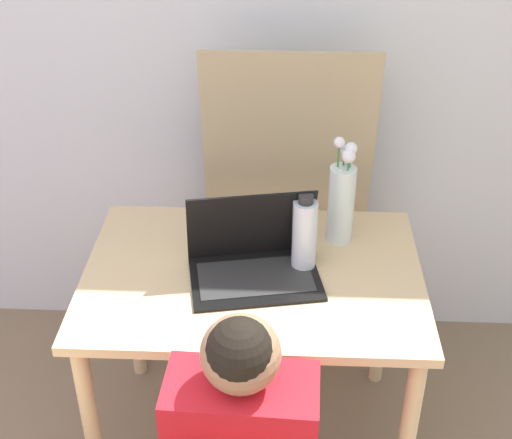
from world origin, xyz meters
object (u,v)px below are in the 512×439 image
(laptop, at_px, (253,256))
(flower_vase, at_px, (341,199))
(person_seated, at_px, (244,436))
(water_bottle, at_px, (304,235))

(laptop, distance_m, flower_vase, 0.34)
(person_seated, relative_size, water_bottle, 4.17)
(water_bottle, bearing_deg, laptop, -167.54)
(flower_vase, bearing_deg, laptop, -143.82)
(person_seated, distance_m, water_bottle, 0.63)
(person_seated, bearing_deg, water_bottle, -101.26)
(flower_vase, xyz_separation_m, water_bottle, (-0.12, -0.16, -0.03))
(person_seated, relative_size, laptop, 2.51)
(person_seated, bearing_deg, flower_vase, -106.63)
(person_seated, distance_m, laptop, 0.57)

